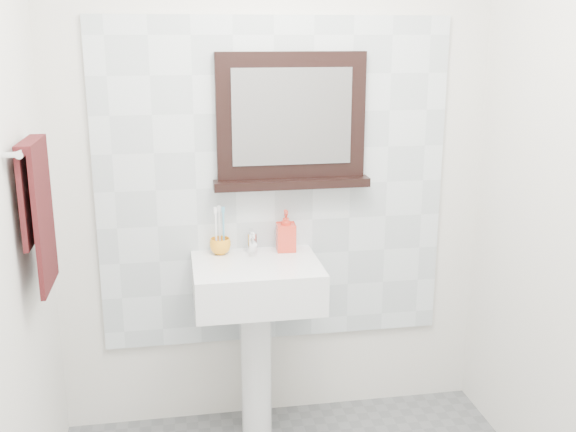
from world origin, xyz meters
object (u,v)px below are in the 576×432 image
(toothbrush_cup, at_px, (220,246))
(hand_towel, at_px, (37,203))
(framed_mirror, at_px, (291,124))
(pedestal_sink, at_px, (257,301))
(soap_dispenser, at_px, (286,231))

(toothbrush_cup, bearing_deg, hand_towel, -148.10)
(hand_towel, bearing_deg, toothbrush_cup, 31.90)
(toothbrush_cup, xyz_separation_m, hand_towel, (-0.68, -0.42, 0.33))
(framed_mirror, bearing_deg, toothbrush_cup, -171.81)
(pedestal_sink, height_order, soap_dispenser, soap_dispenser)
(framed_mirror, xyz_separation_m, hand_towel, (-1.01, -0.47, -0.20))
(pedestal_sink, xyz_separation_m, hand_towel, (-0.83, -0.29, 0.55))
(toothbrush_cup, height_order, soap_dispenser, soap_dispenser)
(toothbrush_cup, bearing_deg, soap_dispenser, -0.12)
(framed_mirror, bearing_deg, pedestal_sink, -135.17)
(soap_dispenser, relative_size, framed_mirror, 0.27)
(pedestal_sink, distance_m, framed_mirror, 0.80)
(toothbrush_cup, xyz_separation_m, framed_mirror, (0.33, 0.05, 0.54))
(soap_dispenser, distance_m, hand_towel, 1.10)
(pedestal_sink, relative_size, framed_mirror, 1.36)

